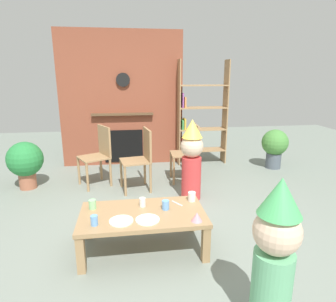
{
  "coord_description": "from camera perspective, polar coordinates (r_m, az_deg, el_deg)",
  "views": [
    {
      "loc": [
        -0.31,
        -2.81,
        1.65
      ],
      "look_at": [
        0.15,
        0.4,
        0.79
      ],
      "focal_mm": 31.05,
      "sensor_mm": 36.0,
      "label": 1
    }
  ],
  "objects": [
    {
      "name": "brick_fireplace_feature",
      "position": [
        5.43,
        -9.0,
        9.88
      ],
      "size": [
        2.2,
        0.28,
        2.4
      ],
      "color": "brown",
      "rests_on": "ground_plane"
    },
    {
      "name": "bookshelf",
      "position": [
        5.43,
        6.15,
        6.65
      ],
      "size": [
        0.9,
        0.28,
        1.9
      ],
      "color": "#9E7A51",
      "rests_on": "ground_plane"
    },
    {
      "name": "birthday_cake_slice",
      "position": [
        2.65,
        5.69,
        -12.74
      ],
      "size": [
        0.1,
        0.1,
        0.08
      ],
      "primitive_type": "cone",
      "color": "pink",
      "rests_on": "coffee_table"
    },
    {
      "name": "child_in_pink",
      "position": [
        3.85,
        4.67,
        -1.34
      ],
      "size": [
        0.3,
        0.3,
        1.09
      ],
      "rotation": [
        0.0,
        0.0,
        -2.15
      ],
      "color": "#D13838",
      "rests_on": "ground_plane"
    },
    {
      "name": "coffee_table",
      "position": [
        2.83,
        -4.96,
        -12.94
      ],
      "size": [
        1.18,
        0.64,
        0.38
      ],
      "color": "#9E7A51",
      "rests_on": "ground_plane"
    },
    {
      "name": "table_fork",
      "position": [
        2.98,
        1.76,
        -10.22
      ],
      "size": [
        0.09,
        0.13,
        0.01
      ],
      "primitive_type": "cube",
      "rotation": [
        0.0,
        0.0,
        2.14
      ],
      "color": "silver",
      "rests_on": "coffee_table"
    },
    {
      "name": "dining_chair_left",
      "position": [
        4.49,
        -13.36,
        -0.19
      ],
      "size": [
        0.54,
        0.54,
        0.9
      ],
      "rotation": [
        0.0,
        0.0,
        3.62
      ],
      "color": "#9E7A51",
      "rests_on": "ground_plane"
    },
    {
      "name": "dining_chair_middle",
      "position": [
        4.19,
        -5.27,
        -0.93
      ],
      "size": [
        0.46,
        0.46,
        0.9
      ],
      "rotation": [
        0.0,
        0.0,
        3.3
      ],
      "color": "#9E7A51",
      "rests_on": "ground_plane"
    },
    {
      "name": "paper_cup_far_right",
      "position": [
        2.91,
        -5.03,
        -9.98
      ],
      "size": [
        0.06,
        0.06,
        0.09
      ],
      "primitive_type": "cylinder",
      "color": "silver",
      "rests_on": "coffee_table"
    },
    {
      "name": "dining_chair_right",
      "position": [
        4.55,
        4.27,
        0.35
      ],
      "size": [
        0.41,
        0.41,
        0.9
      ],
      "rotation": [
        0.0,
        0.0,
        3.11
      ],
      "color": "#9E7A51",
      "rests_on": "ground_plane"
    },
    {
      "name": "potted_plant_tall",
      "position": [
        5.51,
        20.21,
        1.04
      ],
      "size": [
        0.46,
        0.46,
        0.7
      ],
      "color": "#4C5660",
      "rests_on": "ground_plane"
    },
    {
      "name": "paper_cup_near_right",
      "position": [
        2.84,
        -0.48,
        -10.55
      ],
      "size": [
        0.07,
        0.07,
        0.09
      ],
      "primitive_type": "cylinder",
      "color": "#669EE0",
      "rests_on": "coffee_table"
    },
    {
      "name": "paper_cup_near_left",
      "position": [
        2.95,
        -14.61,
        -10.1
      ],
      "size": [
        0.07,
        0.07,
        0.09
      ],
      "primitive_type": "cylinder",
      "color": "#8CD18C",
      "rests_on": "coffee_table"
    },
    {
      "name": "paper_plate_front",
      "position": [
        2.68,
        -9.16,
        -13.4
      ],
      "size": [
        0.21,
        0.21,
        0.01
      ],
      "primitive_type": "cylinder",
      "color": "white",
      "rests_on": "coffee_table"
    },
    {
      "name": "potted_plant_short",
      "position": [
        4.72,
        -26.22,
        -1.8
      ],
      "size": [
        0.51,
        0.51,
        0.7
      ],
      "color": "#9E5B42",
      "rests_on": "ground_plane"
    },
    {
      "name": "paper_cup_center",
      "position": [
        2.65,
        -14.28,
        -13.06
      ],
      "size": [
        0.06,
        0.06,
        0.09
      ],
      "primitive_type": "cylinder",
      "color": "#669EE0",
      "rests_on": "coffee_table"
    },
    {
      "name": "child_with_cone_hat",
      "position": [
        2.03,
        20.21,
        -18.37
      ],
      "size": [
        0.3,
        0.3,
        1.07
      ],
      "rotation": [
        0.0,
        0.0,
        2.21
      ],
      "color": "#66B27F",
      "rests_on": "ground_plane"
    },
    {
      "name": "paper_plate_rear",
      "position": [
        2.67,
        -4.03,
        -13.29
      ],
      "size": [
        0.21,
        0.21,
        0.01
      ],
      "primitive_type": "cylinder",
      "color": "white",
      "rests_on": "coffee_table"
    },
    {
      "name": "ground_plane",
      "position": [
        3.27,
        -1.66,
        -15.37
      ],
      "size": [
        12.0,
        12.0,
        0.0
      ],
      "primitive_type": "plane",
      "color": "gray"
    },
    {
      "name": "paper_cup_far_left",
      "position": [
        3.03,
        4.7,
        -8.9
      ],
      "size": [
        0.08,
        0.08,
        0.09
      ],
      "primitive_type": "cylinder",
      "color": "silver",
      "rests_on": "coffee_table"
    }
  ]
}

